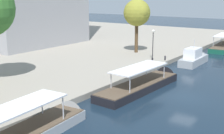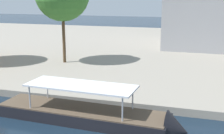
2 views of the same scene
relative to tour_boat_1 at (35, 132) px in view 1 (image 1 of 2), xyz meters
The scene contains 8 objects.
ground_plane 15.90m from the tour_boat_1, 20.84° to the right, with size 220.00×220.00×0.00m, color #142333.
tour_boat_1 is the anchor object (origin of this frame).
tour_boat_2 15.25m from the tour_boat_1, ahead, with size 13.94×3.55×3.77m.
motor_yacht_3 30.78m from the tour_boat_1, ahead, with size 7.96×2.33×4.57m.
tour_boat_4 47.39m from the tour_boat_1, ahead, with size 13.49×3.62×3.94m.
mooring_bollard_0 27.86m from the tour_boat_1, ahead, with size 0.26×0.26×0.71m.
lamp_post 27.35m from the tour_boat_1, ahead, with size 0.43×0.43×4.63m.
tree_1 32.87m from the tour_boat_1, 17.16° to the left, with size 4.50×4.51×9.01m.
Camera 1 is at (-28.56, -11.08, 10.30)m, focal length 48.62 mm.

